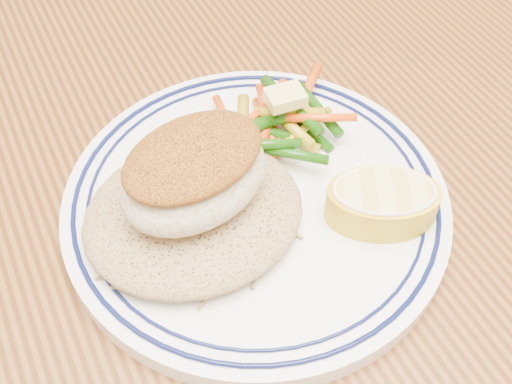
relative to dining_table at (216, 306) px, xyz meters
The scene contains 7 objects.
dining_table is the anchor object (origin of this frame).
plate 0.11m from the dining_table, ahead, with size 0.25×0.25×0.02m.
rice_pilaf 0.13m from the dining_table, behind, with size 0.14×0.12×0.03m, color #997A4C.
fish_fillet 0.15m from the dining_table, behind, with size 0.10×0.09×0.05m.
vegetable_pile 0.15m from the dining_table, 31.14° to the left, with size 0.11×0.10×0.03m.
butter_pat 0.17m from the dining_table, 29.43° to the left, with size 0.02×0.02×0.01m, color #ECDA73.
lemon_wedge 0.17m from the dining_table, 26.36° to the right, with size 0.08×0.08×0.03m.
Camera 1 is at (-0.08, -0.23, 1.08)m, focal length 45.00 mm.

